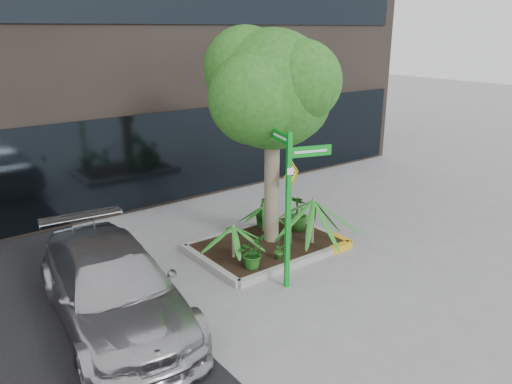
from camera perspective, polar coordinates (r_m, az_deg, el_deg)
ground at (r=11.38m, az=1.46°, el=-7.26°), size 80.00×80.00×0.00m
planter at (r=11.67m, az=1.51°, el=-6.06°), size 3.35×2.36×0.15m
tree at (r=10.92m, az=1.85°, el=11.58°), size 3.32×2.94×4.98m
palm_front at (r=11.36m, az=6.60°, el=-0.93°), size 1.26×1.26×1.40m
palm_left at (r=10.69m, az=-2.62°, el=-3.92°), size 0.87×0.87×0.96m
palm_back at (r=12.09m, az=0.91°, el=-1.57°), size 0.79×0.79×0.88m
parked_car at (r=9.00m, az=-15.95°, el=-10.45°), size 2.43×4.90×1.37m
shrub_a at (r=10.39m, az=-0.50°, el=-6.93°), size 0.85×0.85×0.66m
shrub_b at (r=12.28m, az=4.86°, el=-2.37°), size 0.63×0.63×0.89m
shrub_c at (r=10.78m, az=2.60°, el=-6.20°), size 0.43×0.43×0.58m
shrub_d at (r=12.43m, az=0.94°, el=-2.13°), size 0.66×0.66×0.85m
street_sign_post at (r=9.44m, az=3.91°, el=-0.16°), size 0.89×1.09×3.12m
cattle_sign at (r=11.18m, az=4.01°, el=0.38°), size 0.58×0.21×1.97m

